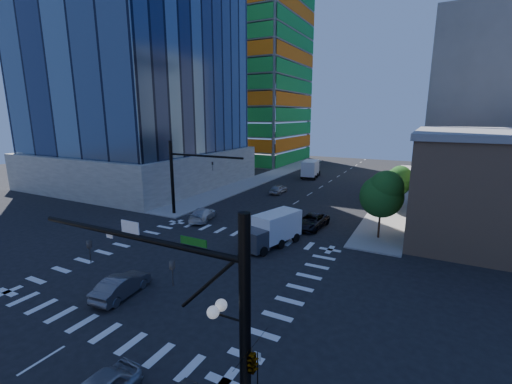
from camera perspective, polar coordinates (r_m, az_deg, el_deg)
The scene contains 17 objects.
ground at distance 28.83m, azimuth -10.87°, elevation -12.35°, with size 160.00×160.00×0.00m, color black.
road_markings at distance 28.83m, azimuth -10.87°, elevation -12.34°, with size 20.00×20.00×0.01m, color silver.
sidewalk_ne at distance 61.65m, azimuth 23.05°, elevation 0.42°, with size 5.00×60.00×0.15m, color #9C9894.
sidewalk_nw at distance 68.01m, azimuth 1.62°, elevation 2.50°, with size 5.00×60.00×0.15m, color #9C9894.
construction_building at distance 94.08m, azimuth -0.83°, elevation 20.32°, with size 25.16×34.50×70.60m.
bg_building_ne at distance 76.10m, azimuth 36.11°, elevation 11.75°, with size 24.00×30.00×28.00m, color slate.
signal_mast_se at distance 12.76m, azimuth -5.62°, elevation -21.08°, with size 10.51×2.48×9.00m.
signal_mast_nw at distance 41.93m, azimuth -12.31°, elevation 3.34°, with size 10.20×0.40×9.00m.
tree_south at distance 35.25m, azimuth 20.40°, elevation -0.25°, with size 4.16×4.16×6.82m.
tree_north at distance 47.08m, azimuth 22.56°, elevation 1.79°, with size 3.54×3.52×5.78m.
no_parking_sign at distance 16.63m, azimuth 0.27°, elevation -27.38°, with size 0.30×0.06×2.20m.
car_nb_far at distance 38.03m, azimuth 9.24°, elevation -4.83°, with size 2.50×5.43×1.51m, color black.
car_sb_near at distance 40.66m, azimuth -8.91°, elevation -3.68°, with size 2.07×5.10×1.48m, color silver.
car_sb_mid at distance 54.19m, azimuth 3.75°, elevation 0.54°, with size 1.70×4.22×1.44m, color #A5A7AD.
car_sb_cross at distance 25.83m, azimuth -21.47°, elevation -14.31°, with size 1.57×4.52×1.49m, color #4D4C51.
box_truck_near at distance 32.28m, azimuth 2.43°, elevation -6.74°, with size 4.02×6.33×3.08m.
box_truck_far at distance 68.85m, azimuth 9.17°, elevation 3.69°, with size 3.67×6.88×3.44m.
Camera 1 is at (16.48, -20.34, 12.08)m, focal length 24.00 mm.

